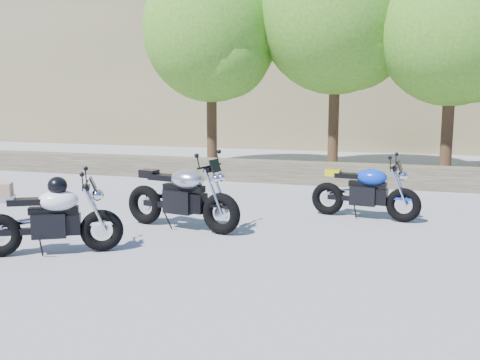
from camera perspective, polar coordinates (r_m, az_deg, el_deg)
name	(u,v)px	position (r m, az deg, el deg)	size (l,w,h in m)	color
ground	(206,243)	(7.54, -3.69, -6.71)	(90.00, 90.00, 0.00)	gray
stone_wall	(287,172)	(12.68, 5.05, 0.85)	(22.00, 0.55, 0.50)	#46402F
hillside	(416,3)	(35.22, 18.26, 17.47)	(80.00, 30.00, 15.00)	#6B6642
tree_decid_left	(214,36)	(14.87, -2.79, 15.13)	(3.67, 3.67, 5.62)	#382314
tree_decid_mid	(340,17)	(14.56, 10.64, 16.73)	(4.08, 4.08, 6.24)	#382314
tree_decid_right	(458,32)	(13.85, 22.24, 14.39)	(3.54, 3.54, 5.41)	#382314
silver_bike	(182,197)	(8.24, -6.19, -1.84)	(2.03, 0.69, 1.02)	black
white_bike	(50,217)	(7.32, -19.63, -3.69)	(1.68, 0.99, 1.01)	black
blue_bike	(365,192)	(9.15, 13.24, -1.25)	(1.84, 0.59, 0.92)	black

